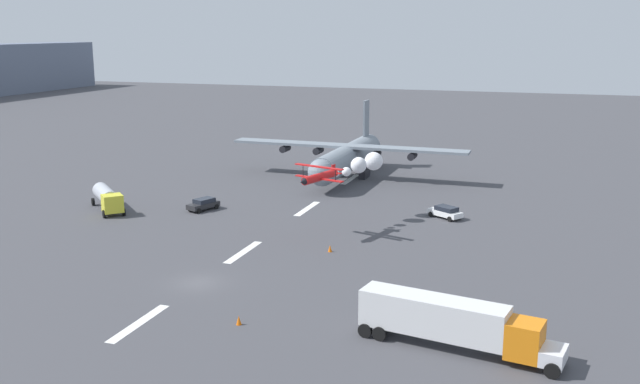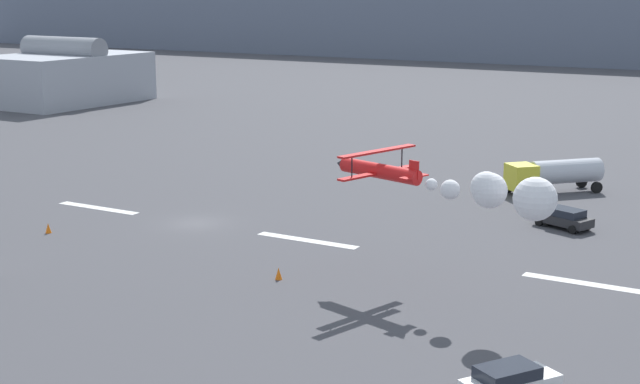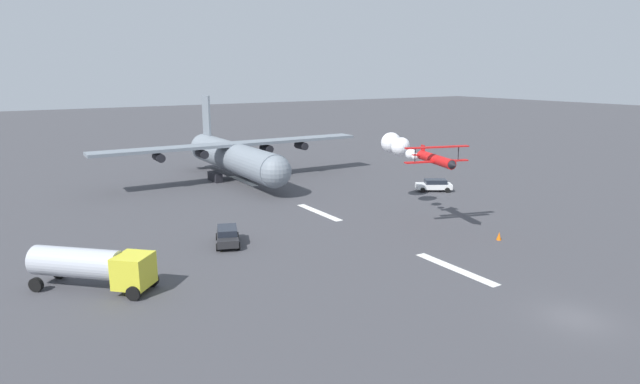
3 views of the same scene
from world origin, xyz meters
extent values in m
plane|color=#424247|center=(0.00, 0.00, 0.00)|extent=(440.00, 440.00, 0.00)
cube|color=white|center=(-9.93, 0.00, 0.01)|extent=(8.00, 0.90, 0.01)
cube|color=white|center=(9.93, 0.00, 0.01)|extent=(8.00, 0.90, 0.01)
cube|color=white|center=(29.78, 0.00, 0.01)|extent=(8.00, 0.90, 0.01)
cube|color=white|center=(49.63, 0.00, 0.01)|extent=(8.00, 0.90, 0.01)
cylinder|color=gray|center=(50.58, 0.77, 3.24)|extent=(24.98, 4.30, 4.09)
sphere|color=gray|center=(38.11, 0.88, 3.24)|extent=(3.88, 3.88, 3.88)
cube|color=gray|center=(50.58, 0.77, 5.08)|extent=(3.51, 37.90, 0.40)
cylinder|color=black|center=(50.27, 11.19, 4.18)|extent=(2.41, 1.12, 1.10)
cylinder|color=black|center=(50.22, 5.51, 4.18)|extent=(2.41, 1.12, 1.10)
cylinder|color=black|center=(50.15, -3.96, 4.18)|extent=(2.41, 1.12, 1.10)
cylinder|color=black|center=(50.10, -9.64, 4.18)|extent=(2.41, 1.12, 1.10)
cube|color=gray|center=(61.06, 0.69, 8.29)|extent=(2.80, 0.32, 6.00)
cube|color=gray|center=(61.06, 0.69, 3.54)|extent=(2.07, 9.02, 0.24)
cube|color=black|center=(51.56, -1.78, 0.60)|extent=(3.21, 1.03, 1.20)
cube|color=black|center=(51.61, 3.31, 0.60)|extent=(3.21, 1.03, 1.20)
cylinder|color=red|center=(18.39, -5.67, 6.85)|extent=(5.96, 2.54, 0.91)
cube|color=red|center=(18.20, -5.61, 6.70)|extent=(2.31, 6.22, 0.12)
cube|color=red|center=(18.20, -5.61, 8.03)|extent=(2.31, 6.22, 0.12)
cylinder|color=black|center=(17.58, -7.73, 7.37)|extent=(0.08, 0.08, 1.33)
cylinder|color=black|center=(18.82, -3.49, 7.37)|extent=(0.08, 0.08, 1.33)
cube|color=red|center=(20.96, -6.42, 7.30)|extent=(0.70, 0.29, 1.10)
cube|color=red|center=(20.96, -6.42, 6.90)|extent=(1.14, 2.09, 0.08)
cone|color=black|center=(15.20, -4.74, 6.85)|extent=(0.89, 0.94, 0.77)
sphere|color=white|center=(22.09, -6.47, 6.57)|extent=(0.70, 0.70, 0.70)
sphere|color=white|center=(23.55, -7.21, 6.57)|extent=(1.12, 1.12, 1.12)
sphere|color=white|center=(25.95, -8.04, 7.11)|extent=(1.73, 1.73, 1.73)
sphere|color=white|center=(26.11, -7.97, 6.94)|extent=(1.94, 1.94, 1.94)
sphere|color=white|center=(28.96, -9.09, 7.01)|extent=(2.29, 2.29, 2.29)
cube|color=silver|center=(-7.70, -31.60, 1.10)|extent=(2.73, 1.99, 1.10)
cube|color=orange|center=(-7.37, -29.63, 1.85)|extent=(2.86, 2.78, 2.60)
cube|color=silver|center=(-6.25, -22.98, 2.30)|extent=(4.31, 11.35, 2.80)
cylinder|color=black|center=(-6.50, -32.00, 0.55)|extent=(0.53, 1.14, 1.10)
cylinder|color=black|center=(-4.39, -19.49, 0.55)|extent=(0.53, 1.14, 1.10)
cylinder|color=black|center=(-4.19, -18.31, 0.55)|extent=(0.53, 1.14, 1.10)
cylinder|color=black|center=(-8.97, -31.59, 0.55)|extent=(0.53, 1.14, 1.10)
cylinder|color=black|center=(-6.85, -19.07, 0.55)|extent=(0.53, 1.14, 1.10)
cylinder|color=black|center=(-6.65, -17.89, 0.55)|extent=(0.53, 1.14, 1.10)
cube|color=yellow|center=(18.43, 21.95, 1.60)|extent=(3.26, 3.25, 2.20)
cylinder|color=#B7BCC6|center=(21.41, 25.09, 1.85)|extent=(5.96, 6.13, 2.10)
cylinder|color=black|center=(18.89, 20.69, 0.50)|extent=(0.92, 0.95, 1.00)
cylinder|color=black|center=(23.95, 26.03, 0.50)|extent=(0.92, 0.95, 1.00)
cylinder|color=black|center=(17.15, 22.34, 0.50)|extent=(0.92, 0.95, 1.00)
cylinder|color=black|center=(22.21, 27.68, 0.50)|extent=(0.92, 0.95, 1.00)
cube|color=white|center=(30.90, -17.86, 0.65)|extent=(3.87, 4.70, 0.65)
cube|color=#1E232D|center=(30.80, -18.03, 1.25)|extent=(2.81, 3.13, 0.55)
cylinder|color=black|center=(30.96, -16.07, 0.32)|extent=(0.53, 0.66, 0.64)
cylinder|color=black|center=(29.32, -18.70, 0.32)|extent=(0.53, 0.66, 0.64)
cylinder|color=black|center=(32.48, -17.03, 0.32)|extent=(0.53, 0.66, 0.64)
cylinder|color=black|center=(30.84, -19.65, 0.32)|extent=(0.53, 0.66, 0.64)
cube|color=#262628|center=(24.74, 12.57, 0.65)|extent=(4.67, 3.23, 0.65)
cube|color=#1E232D|center=(24.93, 12.50, 1.25)|extent=(3.01, 2.47, 0.55)
cylinder|color=black|center=(23.01, 12.27, 0.32)|extent=(0.68, 0.43, 0.64)
cylinder|color=black|center=(25.83, 11.19, 0.32)|extent=(0.68, 0.43, 0.64)
cylinder|color=black|center=(23.65, 13.95, 0.32)|extent=(0.68, 0.43, 0.64)
cylinder|color=black|center=(26.47, 12.87, 0.32)|extent=(0.68, 0.43, 0.64)
cone|color=orange|center=(-7.59, -7.73, 0.38)|extent=(0.44, 0.44, 0.75)
cone|color=orange|center=(12.99, -8.64, 0.38)|extent=(0.44, 0.44, 0.75)
camera|label=1|loc=(-56.13, -31.19, 23.05)|focal=40.37mm
camera|label=2|loc=(42.59, -54.91, 17.68)|focal=52.20mm
camera|label=3|loc=(-17.16, 29.30, 14.81)|focal=29.85mm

